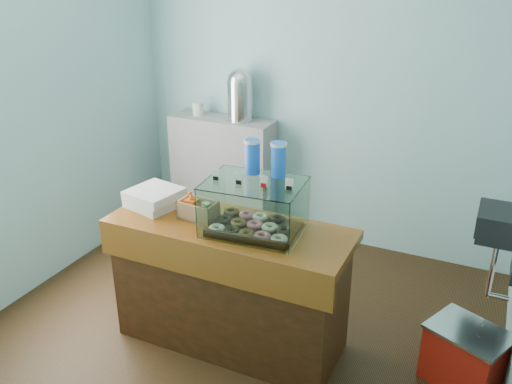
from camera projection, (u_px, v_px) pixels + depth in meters
The scene contains 9 objects.
ground at pixel (247, 319), 4.03m from camera, with size 3.50×3.50×0.00m, color black.
room_shell at pixel (249, 93), 3.34m from camera, with size 3.54×3.04×2.82m.
counter at pixel (230, 284), 3.63m from camera, with size 1.60×0.60×0.90m.
back_shelf at pixel (223, 173), 5.25m from camera, with size 1.00×0.32×1.10m, color gray.
display_case at pixel (256, 203), 3.35m from camera, with size 0.63×0.49×0.54m.
condiment_crate at pixel (197, 209), 3.53m from camera, with size 0.26×0.17×0.18m.
pastry_boxes at pixel (155, 198), 3.70m from camera, with size 0.38×0.39×0.13m.
coffee_urn at pixel (240, 93), 4.87m from camera, with size 0.26×0.26×0.48m.
red_cooler at pixel (465, 356), 3.35m from camera, with size 0.56×0.51×0.40m.
Camera 1 is at (1.47, -2.98, 2.47)m, focal length 38.00 mm.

